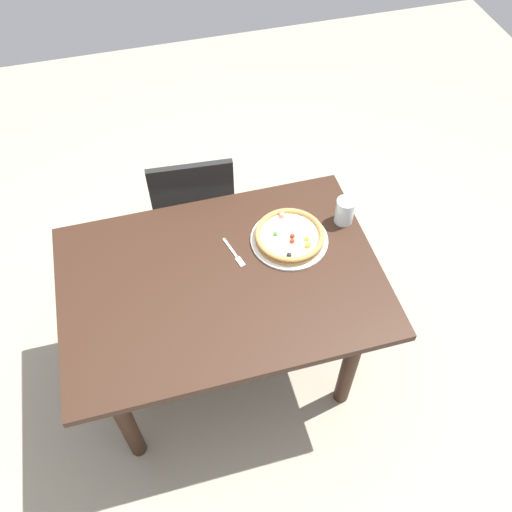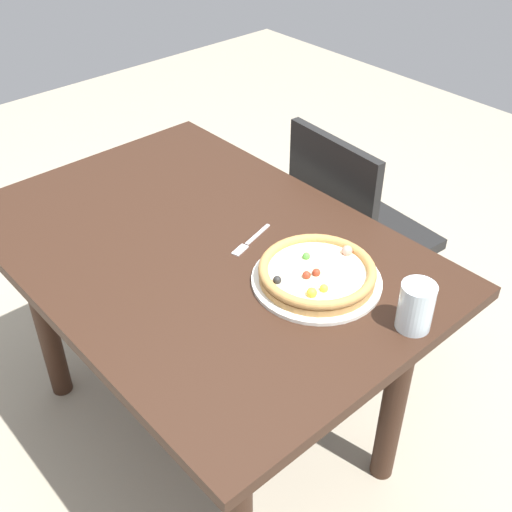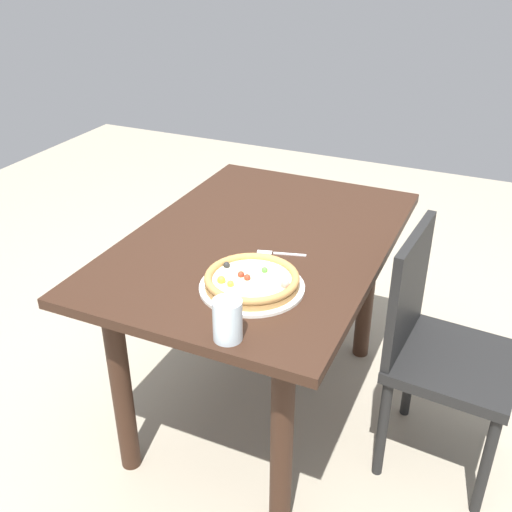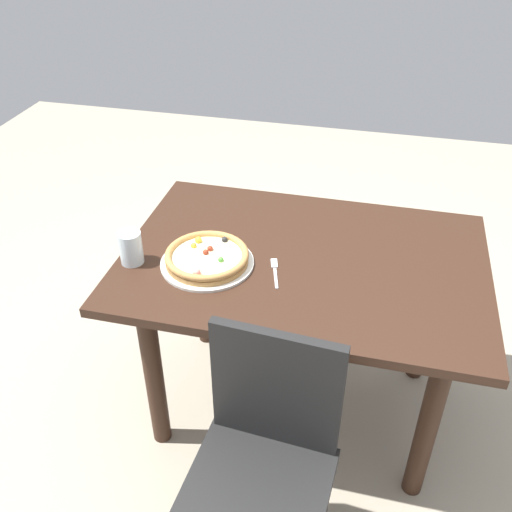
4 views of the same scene
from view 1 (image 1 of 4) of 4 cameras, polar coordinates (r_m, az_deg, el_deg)
name	(u,v)px [view 1 (image 1 of 4)]	position (r m, az deg, el deg)	size (l,w,h in m)	color
ground_plane	(229,367)	(2.80, -2.87, -11.42)	(6.00, 6.00, 0.00)	#9E937F
dining_table	(222,296)	(2.25, -3.51, -4.17)	(1.26, 0.87, 0.76)	#331E14
chair_near	(194,209)	(2.77, -6.47, 4.90)	(0.43, 0.43, 0.88)	black
plate	(289,240)	(2.26, 3.47, 1.70)	(0.32, 0.32, 0.01)	silver
pizza	(290,236)	(2.25, 3.51, 2.11)	(0.29, 0.29, 0.05)	#B78447
fork	(235,255)	(2.22, -2.19, 0.16)	(0.06, 0.16, 0.00)	silver
drinking_glass	(345,211)	(2.32, 9.20, 4.64)	(0.08, 0.08, 0.12)	silver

